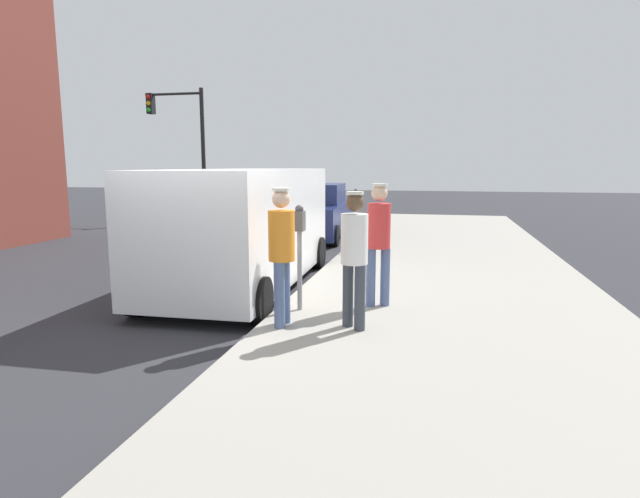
{
  "coord_description": "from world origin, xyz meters",
  "views": [
    {
      "loc": [
        3.25,
        -6.5,
        2.22
      ],
      "look_at": [
        1.65,
        0.58,
        1.05
      ],
      "focal_mm": 29.24,
      "sensor_mm": 36.0,
      "label": 1
    }
  ],
  "objects_px": {
    "pedestrian_in_orange": "(282,247)",
    "traffic_light_corner": "(183,132)",
    "parking_meter_near": "(299,239)",
    "pedestrian_in_white": "(354,251)",
    "parking_meter_far": "(356,209)",
    "pedestrian_in_red": "(379,236)",
    "parked_van": "(243,225)",
    "parked_sedan_ahead": "(315,213)"
  },
  "relations": [
    {
      "from": "pedestrian_in_white",
      "to": "parked_van",
      "type": "height_order",
      "value": "parked_van"
    },
    {
      "from": "pedestrian_in_orange",
      "to": "parked_van",
      "type": "xyz_separation_m",
      "value": [
        -1.47,
        2.47,
        -0.03
      ]
    },
    {
      "from": "parked_sedan_ahead",
      "to": "pedestrian_in_white",
      "type": "bearing_deg",
      "value": -73.71
    },
    {
      "from": "parking_meter_far",
      "to": "pedestrian_in_white",
      "type": "relative_size",
      "value": 0.87
    },
    {
      "from": "parking_meter_near",
      "to": "parked_sedan_ahead",
      "type": "bearing_deg",
      "value": 101.88
    },
    {
      "from": "parking_meter_far",
      "to": "traffic_light_corner",
      "type": "distance_m",
      "value": 11.07
    },
    {
      "from": "pedestrian_in_red",
      "to": "pedestrian_in_white",
      "type": "distance_m",
      "value": 1.16
    },
    {
      "from": "pedestrian_in_orange",
      "to": "traffic_light_corner",
      "type": "bearing_deg",
      "value": 121.54
    },
    {
      "from": "pedestrian_in_white",
      "to": "pedestrian_in_red",
      "type": "bearing_deg",
      "value": 81.19
    },
    {
      "from": "pedestrian_in_red",
      "to": "pedestrian_in_orange",
      "type": "height_order",
      "value": "pedestrian_in_red"
    },
    {
      "from": "parking_meter_far",
      "to": "parking_meter_near",
      "type": "bearing_deg",
      "value": -90.0
    },
    {
      "from": "parking_meter_far",
      "to": "pedestrian_in_white",
      "type": "distance_m",
      "value": 5.98
    },
    {
      "from": "pedestrian_in_white",
      "to": "pedestrian_in_orange",
      "type": "xyz_separation_m",
      "value": [
        -0.93,
        -0.09,
        0.03
      ]
    },
    {
      "from": "pedestrian_in_red",
      "to": "parked_van",
      "type": "xyz_separation_m",
      "value": [
        -2.58,
        1.23,
        -0.04
      ]
    },
    {
      "from": "traffic_light_corner",
      "to": "parking_meter_near",
      "type": "bearing_deg",
      "value": -56.79
    },
    {
      "from": "pedestrian_in_red",
      "to": "parked_van",
      "type": "relative_size",
      "value": 0.35
    },
    {
      "from": "pedestrian_in_orange",
      "to": "parked_sedan_ahead",
      "type": "relative_size",
      "value": 0.4
    },
    {
      "from": "parking_meter_far",
      "to": "pedestrian_in_red",
      "type": "distance_m",
      "value": 4.89
    },
    {
      "from": "parking_meter_far",
      "to": "pedestrian_in_orange",
      "type": "distance_m",
      "value": 6.0
    },
    {
      "from": "parking_meter_far",
      "to": "pedestrian_in_red",
      "type": "relative_size",
      "value": 0.84
    },
    {
      "from": "pedestrian_in_red",
      "to": "parked_van",
      "type": "bearing_deg",
      "value": 154.4
    },
    {
      "from": "parking_meter_near",
      "to": "parking_meter_far",
      "type": "distance_m",
      "value": 5.22
    },
    {
      "from": "pedestrian_in_white",
      "to": "traffic_light_corner",
      "type": "height_order",
      "value": "traffic_light_corner"
    },
    {
      "from": "pedestrian_in_red",
      "to": "parking_meter_far",
      "type": "bearing_deg",
      "value": 102.72
    },
    {
      "from": "parking_meter_far",
      "to": "pedestrian_in_orange",
      "type": "relative_size",
      "value": 0.85
    },
    {
      "from": "parked_van",
      "to": "traffic_light_corner",
      "type": "height_order",
      "value": "traffic_light_corner"
    },
    {
      "from": "parking_meter_far",
      "to": "parked_van",
      "type": "distance_m",
      "value": 3.84
    },
    {
      "from": "pedestrian_in_orange",
      "to": "pedestrian_in_white",
      "type": "bearing_deg",
      "value": 5.43
    },
    {
      "from": "pedestrian_in_white",
      "to": "parking_meter_near",
      "type": "bearing_deg",
      "value": 142.5
    },
    {
      "from": "parked_van",
      "to": "pedestrian_in_red",
      "type": "bearing_deg",
      "value": -25.6
    },
    {
      "from": "parked_sedan_ahead",
      "to": "traffic_light_corner",
      "type": "relative_size",
      "value": 0.86
    },
    {
      "from": "pedestrian_in_red",
      "to": "parked_sedan_ahead",
      "type": "xyz_separation_m",
      "value": [
        -2.87,
        8.06,
        -0.45
      ]
    },
    {
      "from": "pedestrian_in_red",
      "to": "parked_sedan_ahead",
      "type": "relative_size",
      "value": 0.4
    },
    {
      "from": "parked_van",
      "to": "traffic_light_corner",
      "type": "distance_m",
      "value": 12.79
    },
    {
      "from": "traffic_light_corner",
      "to": "pedestrian_in_red",
      "type": "bearing_deg",
      "value": -52.41
    },
    {
      "from": "parking_meter_far",
      "to": "traffic_light_corner",
      "type": "relative_size",
      "value": 0.29
    },
    {
      "from": "parking_meter_near",
      "to": "pedestrian_in_red",
      "type": "bearing_deg",
      "value": 22.99
    },
    {
      "from": "parking_meter_near",
      "to": "parked_sedan_ahead",
      "type": "height_order",
      "value": "parking_meter_near"
    },
    {
      "from": "pedestrian_in_orange",
      "to": "parked_van",
      "type": "distance_m",
      "value": 2.87
    },
    {
      "from": "pedestrian_in_orange",
      "to": "traffic_light_corner",
      "type": "distance_m",
      "value": 15.62
    },
    {
      "from": "pedestrian_in_orange",
      "to": "parked_sedan_ahead",
      "type": "xyz_separation_m",
      "value": [
        -1.77,
        9.3,
        -0.44
      ]
    },
    {
      "from": "parking_meter_near",
      "to": "pedestrian_in_white",
      "type": "relative_size",
      "value": 0.87
    }
  ]
}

